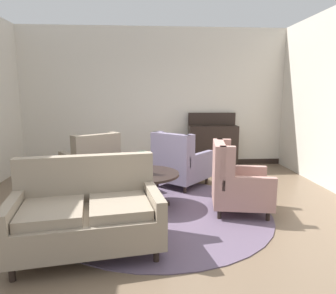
# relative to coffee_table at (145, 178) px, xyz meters

# --- Properties ---
(ground) EXTENTS (9.15, 9.15, 0.00)m
(ground) POSITION_rel_coffee_table_xyz_m (0.22, -0.56, -0.44)
(ground) COLOR brown
(wall_back) EXTENTS (6.20, 0.08, 3.13)m
(wall_back) POSITION_rel_coffee_table_xyz_m (0.22, 2.70, 1.13)
(wall_back) COLOR silver
(wall_back) RESTS_ON ground
(baseboard_back) EXTENTS (6.04, 0.03, 0.12)m
(baseboard_back) POSITION_rel_coffee_table_xyz_m (0.22, 2.65, -0.38)
(baseboard_back) COLOR black
(baseboard_back) RESTS_ON ground
(area_rug) EXTENTS (3.09, 3.09, 0.01)m
(area_rug) POSITION_rel_coffee_table_xyz_m (0.22, -0.26, -0.43)
(area_rug) COLOR #5B4C60
(area_rug) RESTS_ON ground
(coffee_table) EXTENTS (1.00, 1.00, 0.52)m
(coffee_table) POSITION_rel_coffee_table_xyz_m (0.00, 0.00, 0.00)
(coffee_table) COLOR black
(coffee_table) RESTS_ON ground
(porcelain_vase) EXTENTS (0.19, 0.19, 0.33)m
(porcelain_vase) POSITION_rel_coffee_table_xyz_m (-0.03, -0.04, 0.22)
(porcelain_vase) COLOR #4C7A66
(porcelain_vase) RESTS_ON coffee_table
(settee) EXTENTS (1.65, 1.13, 0.99)m
(settee) POSITION_rel_coffee_table_xyz_m (-0.62, -1.27, -0.03)
(settee) COLOR gray
(settee) RESTS_ON ground
(armchair_back_corner) EXTENTS (1.16, 1.17, 1.00)m
(armchair_back_corner) POSITION_rel_coffee_table_xyz_m (0.62, 0.96, -0.01)
(armchair_back_corner) COLOR slate
(armchair_back_corner) RESTS_ON ground
(armchair_near_window) EXTENTS (1.16, 1.19, 1.00)m
(armchair_near_window) POSITION_rel_coffee_table_xyz_m (-0.96, 0.97, -0.02)
(armchair_near_window) COLOR gray
(armchair_near_window) RESTS_ON ground
(armchair_beside_settee) EXTENTS (0.91, 0.85, 1.01)m
(armchair_beside_settee) POSITION_rel_coffee_table_xyz_m (1.27, -0.31, -0.01)
(armchair_beside_settee) COLOR tan
(armchair_beside_settee) RESTS_ON ground
(sideboard) EXTENTS (1.09, 0.37, 1.24)m
(sideboard) POSITION_rel_coffee_table_xyz_m (1.52, 2.41, 0.11)
(sideboard) COLOR black
(sideboard) RESTS_ON ground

